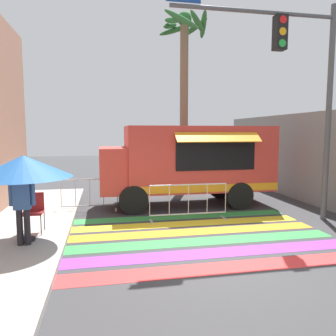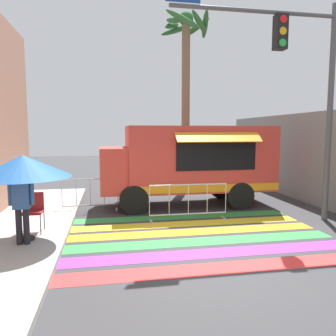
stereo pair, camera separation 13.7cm
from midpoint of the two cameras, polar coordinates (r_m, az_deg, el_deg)
ground_plane at (r=7.15m, az=8.64°, el=-14.68°), size 60.00×60.00×0.00m
concrete_wall_right at (r=11.80m, az=27.23°, el=1.08°), size 0.20×16.00×3.25m
crosswalk_painted at (r=8.25m, az=5.83°, el=-11.74°), size 6.40×4.36×0.01m
food_truck at (r=11.33m, az=3.50°, el=1.30°), size 5.84×2.53×2.75m
traffic_signal_pole at (r=10.03m, az=22.46°, el=15.17°), size 4.81×0.29×6.06m
patio_umbrella at (r=7.82m, az=-23.51°, el=0.24°), size 2.09×2.09×1.91m
folding_chair at (r=8.63m, az=-22.03°, el=-6.50°), size 0.47×0.47×0.94m
vendor_person at (r=7.65m, az=-23.69°, el=-5.31°), size 0.53×0.22×1.66m
barricade_front at (r=9.51m, az=3.98°, el=-5.97°), size 2.29×0.44×1.07m
barricade_side at (r=10.86m, az=-13.03°, el=-4.65°), size 1.78×0.44×1.07m
palm_tree at (r=14.69m, az=3.46°, el=16.93°), size 2.16×2.27×7.61m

